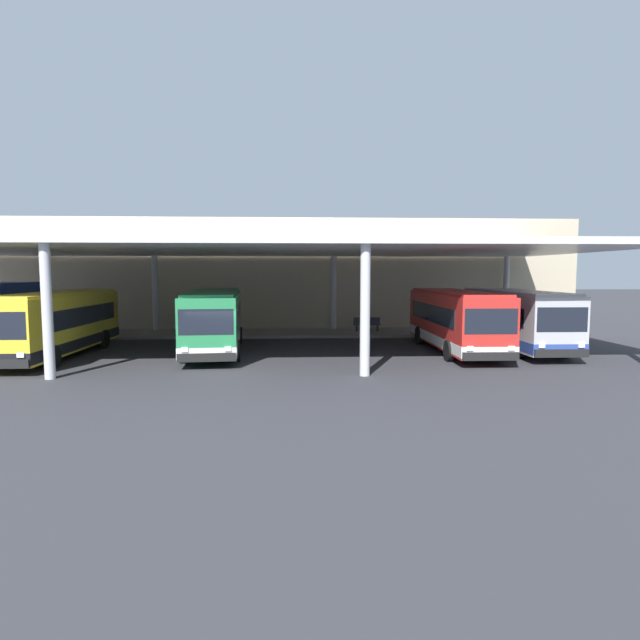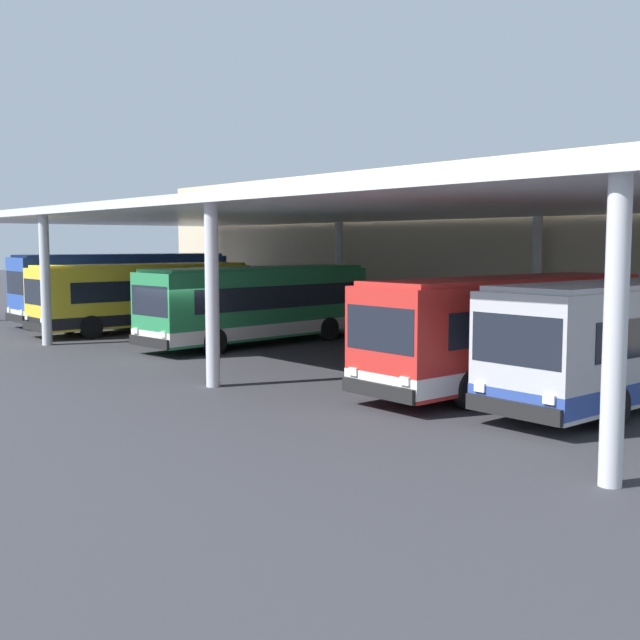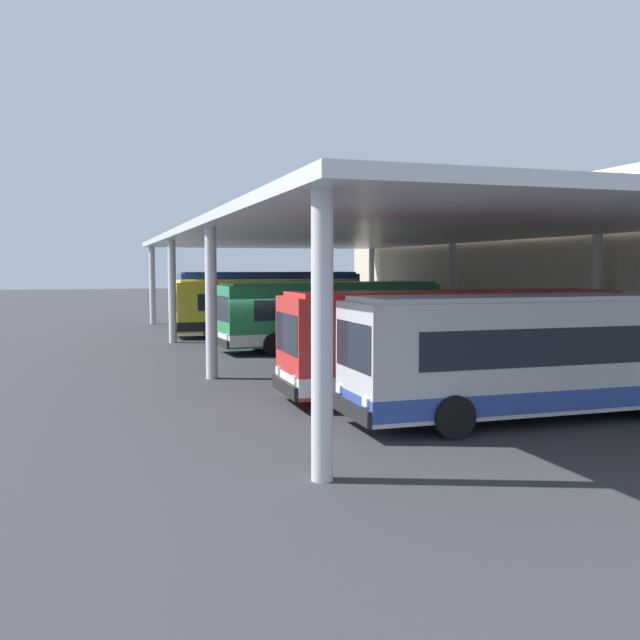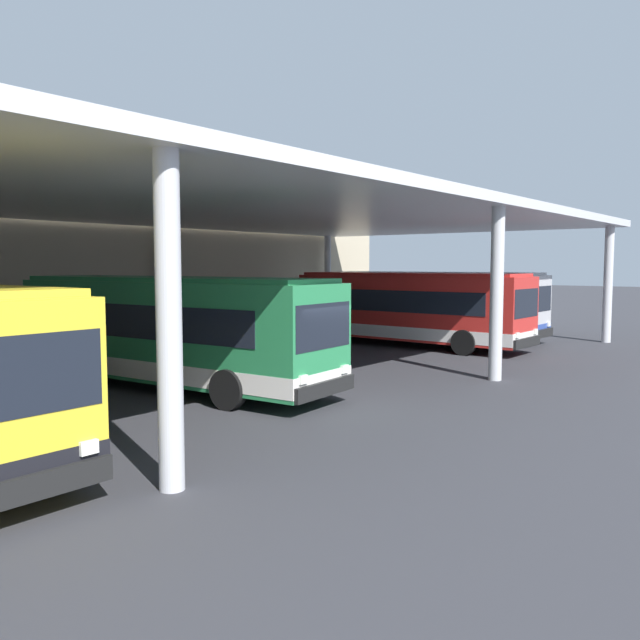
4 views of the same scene
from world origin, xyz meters
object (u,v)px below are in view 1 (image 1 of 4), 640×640
(bus_second_bay, at_px, (57,323))
(bench_waiting, at_px, (367,324))
(bus_departing, at_px, (514,318))
(bus_far_bay, at_px, (455,320))
(bus_middle_bay, at_px, (214,320))

(bus_second_bay, xyz_separation_m, bench_waiting, (16.57, 8.78, -0.99))
(bus_departing, bearing_deg, bus_far_bay, -169.18)
(bus_far_bay, xyz_separation_m, bench_waiting, (-3.51, 7.94, -0.99))
(bus_middle_bay, xyz_separation_m, bench_waiting, (9.08, 7.61, -0.99))
(bus_second_bay, height_order, bus_far_bay, same)
(bench_waiting, bearing_deg, bus_departing, -46.30)
(bus_middle_bay, height_order, bus_departing, same)
(bus_departing, distance_m, bench_waiting, 10.12)
(bus_second_bay, height_order, bus_departing, same)
(bus_departing, relative_size, bench_waiting, 5.86)
(bench_waiting, bearing_deg, bus_far_bay, -66.16)
(bus_middle_bay, distance_m, bench_waiting, 11.88)
(bus_second_bay, xyz_separation_m, bus_middle_bay, (7.49, 1.17, 0.00))
(bus_far_bay, bearing_deg, bus_second_bay, -177.60)
(bus_second_bay, bearing_deg, bus_far_bay, 2.40)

